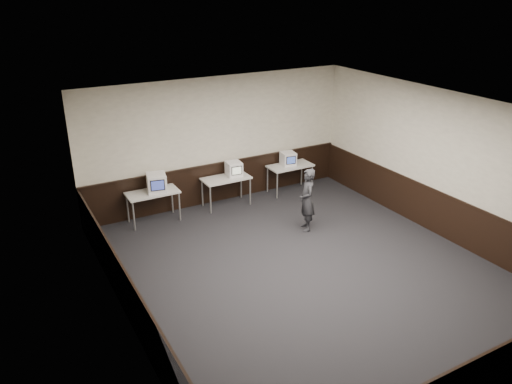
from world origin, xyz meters
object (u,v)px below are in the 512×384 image
emac_right (288,159)px  person (307,200)px  desk_left (153,195)px  desk_right (290,168)px  emac_center (234,169)px  emac_left (157,183)px  desk_center (226,180)px

emac_right → person: size_ratio=0.29×
desk_left → desk_right: 3.80m
desk_left → emac_center: size_ratio=2.84×
emac_left → emac_right: (3.64, 0.05, -0.04)m
desk_left → emac_center: (2.14, 0.03, 0.25)m
desk_right → person: 2.27m
desk_center → emac_left: 1.81m
desk_left → desk_right: size_ratio=1.00×
desk_right → emac_left: (-3.69, -0.02, 0.29)m
desk_left → emac_right: emac_right is taller
desk_right → desk_left: bearing=180.0°
emac_right → emac_left: bearing=-170.7°
desk_center → person: person is taller
emac_center → person: size_ratio=0.29×
desk_left → emac_center: bearing=0.7°
desk_right → emac_right: emac_right is taller
desk_left → desk_right: (3.80, 0.00, 0.00)m
emac_right → person: 2.29m
desk_left → emac_right: (3.75, 0.03, 0.25)m
desk_center → emac_left: size_ratio=2.24×
emac_left → person: 3.49m
emac_center → person: (0.77, -2.11, -0.20)m
emac_left → emac_center: bearing=13.3°
desk_left → desk_center: bearing=0.0°
desk_center → person: 2.32m
desk_center → person: (1.01, -2.09, 0.05)m
emac_right → desk_right: bearing=-27.3°
person → emac_center: bearing=-139.5°
desk_left → desk_center: (1.90, 0.00, 0.00)m
desk_center → emac_right: 1.87m
desk_left → emac_left: bearing=-8.8°
emac_left → desk_left: bearing=-176.7°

